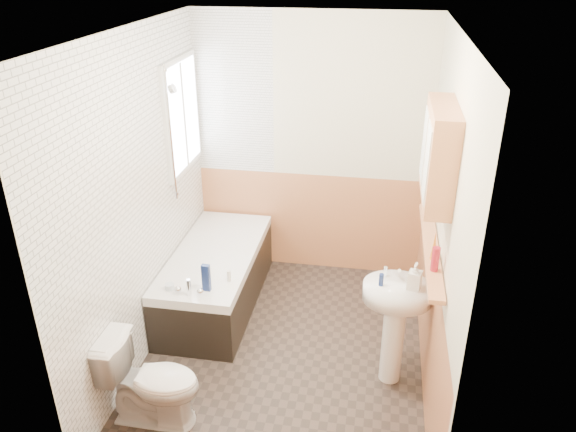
# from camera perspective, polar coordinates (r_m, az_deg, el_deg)

# --- Properties ---
(floor) EXTENTS (2.80, 2.80, 0.00)m
(floor) POSITION_cam_1_polar(r_m,az_deg,el_deg) (4.70, -0.32, -13.51)
(floor) COLOR #2C231F
(floor) RESTS_ON ground
(ceiling) EXTENTS (2.80, 2.80, 0.00)m
(ceiling) POSITION_cam_1_polar(r_m,az_deg,el_deg) (3.67, -0.42, 18.27)
(ceiling) COLOR white
(ceiling) RESTS_ON ground
(wall_back) EXTENTS (2.20, 0.02, 2.50)m
(wall_back) POSITION_cam_1_polar(r_m,az_deg,el_deg) (5.32, 2.32, 6.82)
(wall_back) COLOR beige
(wall_back) RESTS_ON ground
(wall_front) EXTENTS (2.20, 0.02, 2.50)m
(wall_front) POSITION_cam_1_polar(r_m,az_deg,el_deg) (2.85, -5.44, -11.76)
(wall_front) COLOR beige
(wall_front) RESTS_ON ground
(wall_left) EXTENTS (0.02, 2.80, 2.50)m
(wall_left) POSITION_cam_1_polar(r_m,az_deg,el_deg) (4.35, -14.93, 1.42)
(wall_left) COLOR beige
(wall_left) RESTS_ON ground
(wall_right) EXTENTS (0.02, 2.80, 2.50)m
(wall_right) POSITION_cam_1_polar(r_m,az_deg,el_deg) (4.01, 15.47, -0.81)
(wall_right) COLOR beige
(wall_right) RESTS_ON ground
(wainscot_right) EXTENTS (0.01, 2.80, 1.00)m
(wainscot_right) POSITION_cam_1_polar(r_m,az_deg,el_deg) (4.38, 14.03, -9.59)
(wainscot_right) COLOR tan
(wainscot_right) RESTS_ON wall_right
(wainscot_back) EXTENTS (2.20, 0.01, 1.00)m
(wainscot_back) POSITION_cam_1_polar(r_m,az_deg,el_deg) (5.59, 2.15, -0.53)
(wainscot_back) COLOR tan
(wainscot_back) RESTS_ON wall_back
(tile_cladding_left) EXTENTS (0.01, 2.80, 2.50)m
(tile_cladding_left) POSITION_cam_1_polar(r_m,az_deg,el_deg) (4.34, -14.66, 1.40)
(tile_cladding_left) COLOR white
(tile_cladding_left) RESTS_ON wall_left
(tile_return_back) EXTENTS (0.75, 0.01, 1.50)m
(tile_return_back) POSITION_cam_1_polar(r_m,az_deg,el_deg) (5.30, -5.60, 12.27)
(tile_return_back) COLOR white
(tile_return_back) RESTS_ON wall_back
(window) EXTENTS (0.03, 0.79, 0.99)m
(window) POSITION_cam_1_polar(r_m,az_deg,el_deg) (5.02, -10.63, 10.01)
(window) COLOR white
(window) RESTS_ON wall_left
(bathtub) EXTENTS (0.70, 1.58, 0.68)m
(bathtub) POSITION_cam_1_polar(r_m,az_deg,el_deg) (5.14, -7.29, -6.12)
(bathtub) COLOR black
(bathtub) RESTS_ON floor
(shower_riser) EXTENTS (0.10, 0.08, 1.14)m
(shower_riser) POSITION_cam_1_polar(r_m,az_deg,el_deg) (4.68, -11.81, 9.22)
(shower_riser) COLOR silver
(shower_riser) RESTS_ON wall_left
(toilet) EXTENTS (0.67, 0.38, 0.65)m
(toilet) POSITION_cam_1_polar(r_m,az_deg,el_deg) (4.05, -13.66, -16.02)
(toilet) COLOR white
(toilet) RESTS_ON floor
(sink) EXTENTS (0.49, 0.40, 0.95)m
(sink) POSITION_cam_1_polar(r_m,az_deg,el_deg) (4.17, 10.85, -9.63)
(sink) COLOR white
(sink) RESTS_ON floor
(pine_shelf) EXTENTS (0.10, 1.37, 0.03)m
(pine_shelf) POSITION_cam_1_polar(r_m,az_deg,el_deg) (4.01, 14.29, -3.06)
(pine_shelf) COLOR tan
(pine_shelf) RESTS_ON wall_right
(medicine_cabinet) EXTENTS (0.17, 0.69, 0.62)m
(medicine_cabinet) POSITION_cam_1_polar(r_m,az_deg,el_deg) (3.67, 15.09, 6.08)
(medicine_cabinet) COLOR tan
(medicine_cabinet) RESTS_ON wall_right
(foam_can) EXTENTS (0.06, 0.06, 0.17)m
(foam_can) POSITION_cam_1_polar(r_m,az_deg,el_deg) (3.67, 14.75, -4.26)
(foam_can) COLOR maroon
(foam_can) RESTS_ON pine_shelf
(green_bottle) EXTENTS (0.05, 0.05, 0.20)m
(green_bottle) POSITION_cam_1_polar(r_m,az_deg,el_deg) (3.78, 14.65, -2.94)
(green_bottle) COLOR orange
(green_bottle) RESTS_ON pine_shelf
(black_jar) EXTENTS (0.08, 0.08, 0.04)m
(black_jar) POSITION_cam_1_polar(r_m,az_deg,el_deg) (4.37, 14.04, -0.01)
(black_jar) COLOR silver
(black_jar) RESTS_ON pine_shelf
(soap_bottle) EXTENTS (0.14, 0.21, 0.09)m
(soap_bottle) POSITION_cam_1_polar(r_m,az_deg,el_deg) (3.99, 12.70, -6.63)
(soap_bottle) COLOR silver
(soap_bottle) RESTS_ON sink
(clear_bottle) EXTENTS (0.04, 0.04, 0.09)m
(clear_bottle) POSITION_cam_1_polar(r_m,az_deg,el_deg) (3.98, 9.45, -6.40)
(clear_bottle) COLOR navy
(clear_bottle) RESTS_ON sink
(blue_gel) EXTENTS (0.07, 0.04, 0.23)m
(blue_gel) POSITION_cam_1_polar(r_m,az_deg,el_deg) (4.43, -8.31, -6.22)
(blue_gel) COLOR navy
(blue_gel) RESTS_ON bathtub
(cream_jar) EXTENTS (0.07, 0.07, 0.05)m
(cream_jar) POSITION_cam_1_polar(r_m,az_deg,el_deg) (4.54, -11.94, -7.04)
(cream_jar) COLOR silver
(cream_jar) RESTS_ON bathtub
(orange_bottle) EXTENTS (0.04, 0.04, 0.09)m
(orange_bottle) POSITION_cam_1_polar(r_m,az_deg,el_deg) (4.56, -6.03, -6.06)
(orange_bottle) COLOR silver
(orange_bottle) RESTS_ON bathtub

